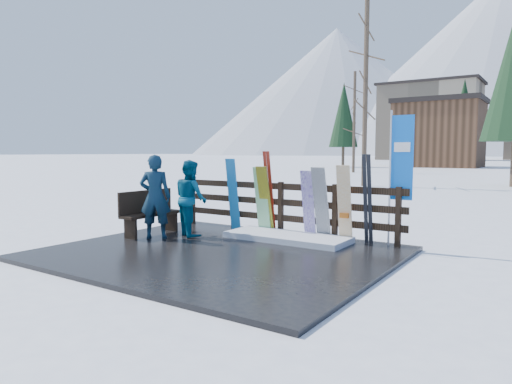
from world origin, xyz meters
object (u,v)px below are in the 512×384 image
Objects in this scene: bench at (149,211)px; snowboard_3 at (308,205)px; snowboard_5 at (344,204)px; snowboard_0 at (233,194)px; snowboard_4 at (321,204)px; person_front at (155,197)px; person_back at (191,198)px; rental_flag at (399,163)px; snowboard_2 at (265,200)px; snowboard_1 at (262,200)px.

snowboard_3 reaches higher than bench.
bench is 0.96× the size of snowboard_5.
snowboard_4 is at bearing -0.00° from snowboard_0.
person_front is (-0.73, -1.74, 0.05)m from snowboard_0.
snowboard_5 is 0.95× the size of person_back.
rental_flag reaches higher than person_front.
person_back is at bearing -137.55° from snowboard_2.
person_front is (-1.62, -1.74, 0.13)m from snowboard_2.
snowboard_2 is 1.63m from person_back.
snowboard_1 is at bearing -0.00° from snowboard_0.
snowboard_1 is at bearing -166.84° from person_front.
snowboard_0 is at bearing 51.08° from bench.
snowboard_1 is at bearing 180.00° from snowboard_4.
snowboard_1 is 3.07m from rental_flag.
snowboard_5 is at bearing 171.09° from person_front.
snowboard_4 is 0.94× the size of person_back.
person_back is (0.41, 0.64, -0.06)m from person_front.
bench is at bearing -154.79° from snowboard_3.
person_front is (-4.46, -2.01, -0.73)m from rental_flag.
rental_flag is (1.49, 0.27, 0.85)m from snowboard_4.
snowboard_4 reaches higher than bench.
snowboard_0 reaches higher than person_back.
person_back is (-1.20, -1.10, 0.07)m from snowboard_2.
snowboard_0 is 1.07× the size of snowboard_5.
person_back is (-1.12, -1.10, 0.08)m from snowboard_1.
snowboard_0 is (1.19, 1.48, 0.31)m from bench.
snowboard_0 reaches higher than snowboard_1.
person_front is (-1.53, -1.74, 0.14)m from snowboard_1.
bench is 2.56m from snowboard_2.
person_back is (-0.32, -1.10, -0.01)m from snowboard_0.
snowboard_3 is at bearing 0.00° from snowboard_2.
snowboard_3 is at bearing -127.10° from person_back.
snowboard_2 is 0.59× the size of rental_flag.
snowboard_2 is 1.06m from snowboard_3.
snowboard_4 is at bearing 0.00° from snowboard_2.
snowboard_2 is (2.08, 1.48, 0.23)m from bench.
snowboard_4 is at bearing 0.00° from snowboard_1.
person_back is (0.88, 0.38, 0.31)m from bench.
bench is 0.64m from person_front.
snowboard_5 is (1.87, 0.00, 0.03)m from snowboard_2.
person_back is at bearing -158.34° from person_front.
snowboard_3 is 0.94× the size of snowboard_4.
snowboard_3 is at bearing 25.21° from bench.
snowboard_4 is (1.36, 0.00, 0.00)m from snowboard_2.
snowboard_3 is 2.01m from rental_flag.
rental_flag is at bearing 8.62° from snowboard_3.
snowboard_5 is (0.80, 0.00, 0.06)m from snowboard_3.
rental_flag reaches higher than snowboard_2.
snowboard_3 is 0.82× the size of person_front.
bench is 0.90× the size of snowboard_0.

